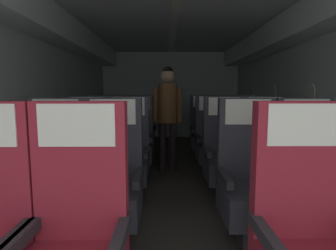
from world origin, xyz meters
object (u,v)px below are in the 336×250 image
seat_a_right_window (309,247)px  seat_b_right_aisle (308,183)px  seat_c_left_window (87,157)px  flight_attendant (168,108)px  seat_e_right_window (204,133)px  seat_b_left_window (54,184)px  seat_d_left_window (105,142)px  seat_c_right_aisle (266,156)px  seat_b_left_aisle (112,184)px  seat_e_right_aisle (229,133)px  seat_d_right_window (212,142)px  seat_c_right_window (225,156)px  seat_e_left_window (117,133)px  seat_c_left_aisle (128,157)px  seat_a_left_aisle (74,249)px  seat_b_right_window (249,183)px  seat_d_right_aisle (243,142)px  seat_d_left_aisle (137,142)px  seat_e_left_aisle (142,133)px

seat_a_right_window → seat_b_right_aisle: same height
seat_c_left_window → flight_attendant: size_ratio=0.73×
seat_c_left_window → seat_b_right_aisle: bearing=-24.2°
seat_a_right_window → seat_e_right_window: same height
seat_b_left_window → seat_d_left_window: same height
seat_c_right_aisle → flight_attendant: size_ratio=0.73×
seat_b_left_aisle → seat_e_right_aisle: bearing=60.3°
seat_a_right_window → seat_d_right_window: size_ratio=1.00×
seat_c_right_window → seat_e_left_window: size_ratio=1.00×
seat_b_left_window → seat_c_left_aisle: bearing=63.6°
seat_a_left_aisle → seat_e_left_window: size_ratio=1.00×
seat_b_right_window → seat_c_right_window: 0.91m
seat_a_left_aisle → seat_b_right_aisle: bearing=30.3°
seat_c_left_window → seat_d_right_aisle: bearing=24.4°
seat_c_left_aisle → seat_e_right_window: size_ratio=1.00×
seat_c_left_aisle → seat_d_right_aisle: size_ratio=1.00×
seat_d_left_aisle → flight_attendant: (0.44, 0.23, 0.48)m
seat_a_right_window → seat_e_right_aisle: same height
seat_c_right_window → seat_d_left_aisle: bearing=140.4°
seat_a_left_aisle → seat_b_right_aisle: size_ratio=1.00×
seat_a_left_aisle → seat_c_left_aisle: same height
seat_c_left_aisle → seat_d_right_aisle: (1.52, 0.88, 0.00)m
seat_b_left_window → seat_b_left_aisle: bearing=1.1°
seat_d_right_aisle → seat_e_right_aisle: 0.91m
seat_a_right_window → seat_c_left_aisle: same height
seat_a_right_window → seat_d_left_window: same height
seat_b_right_aisle → seat_d_right_window: bearing=104.0°
seat_a_left_aisle → seat_e_left_aisle: 3.59m
seat_e_right_window → seat_c_left_aisle: bearing=-121.1°
seat_b_right_window → seat_b_left_aisle: bearing=179.6°
seat_b_left_window → seat_e_left_window: bearing=90.0°
seat_a_left_aisle → seat_e_right_window: bearing=73.3°
seat_a_right_window → seat_b_left_aisle: size_ratio=1.00×
seat_d_left_window → seat_e_right_window: 1.77m
seat_c_left_aisle → seat_e_left_window: bearing=104.0°
seat_d_right_aisle → seat_e_left_aisle: (-1.52, 0.91, 0.00)m
seat_e_left_aisle → seat_e_right_window: bearing=-0.8°
seat_d_left_aisle → seat_e_right_aisle: same height
seat_d_right_window → flight_attendant: 0.83m
seat_b_right_aisle → seat_c_right_window: size_ratio=1.00×
seat_b_right_aisle → seat_c_right_aisle: (-0.00, 0.91, 0.00)m
seat_a_left_aisle → seat_a_right_window: (1.07, 0.00, 0.00)m
seat_a_right_window → seat_e_right_window: size_ratio=1.00×
seat_e_left_aisle → flight_attendant: flight_attendant is taller
seat_b_left_aisle → seat_d_left_aisle: size_ratio=1.00×
seat_a_right_window → seat_e_left_aisle: bearing=106.7°
seat_b_left_aisle → seat_c_right_window: 1.41m
seat_c_right_window → seat_e_left_window: same height
seat_d_right_aisle → seat_e_right_window: size_ratio=1.00×
seat_d_right_window → seat_e_left_window: bearing=149.6°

